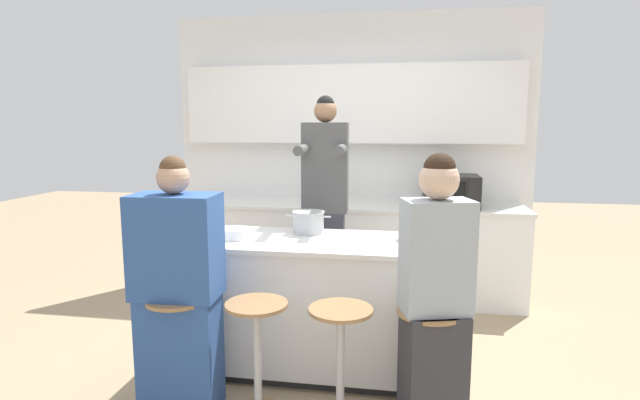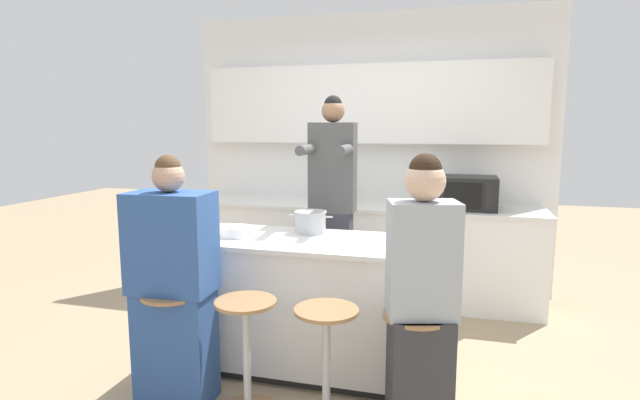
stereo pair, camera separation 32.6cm
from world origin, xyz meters
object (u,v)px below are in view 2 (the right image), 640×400
at_px(bar_stool_leftmost, 174,348).
at_px(bar_stool_center_right, 326,368).
at_px(bar_stool_center_left, 247,357).
at_px(person_seated_near, 421,311).
at_px(bar_stool_rightmost, 414,375).
at_px(fruit_bowl, 412,238).
at_px(person_cooking, 332,216).
at_px(coffee_cup_near, 208,235).
at_px(kitchen_island, 317,304).
at_px(cooking_pot, 311,222).
at_px(person_wrapped_blanket, 173,289).
at_px(microwave, 468,193).
at_px(banana_bunch, 418,249).
at_px(potted_plant, 338,186).

distance_m(bar_stool_leftmost, bar_stool_center_right, 0.92).
distance_m(bar_stool_center_left, person_seated_near, 1.00).
relative_size(bar_stool_center_left, bar_stool_rightmost, 1.00).
bearing_deg(bar_stool_center_right, bar_stool_center_left, 179.48).
xyz_separation_m(bar_stool_center_right, fruit_bowl, (0.37, 0.71, 0.58)).
distance_m(bar_stool_leftmost, bar_stool_center_left, 0.46).
relative_size(bar_stool_center_right, person_cooking, 0.37).
bearing_deg(bar_stool_rightmost, coffee_cup_near, 165.51).
relative_size(person_seated_near, coffee_cup_near, 14.07).
distance_m(kitchen_island, bar_stool_leftmost, 0.94).
distance_m(bar_stool_center_left, cooking_pot, 1.04).
height_order(person_wrapped_blanket, microwave, person_wrapped_blanket).
bearing_deg(fruit_bowl, person_seated_near, -80.78).
height_order(kitchen_island, bar_stool_rightmost, kitchen_island).
bearing_deg(bar_stool_rightmost, person_seated_near, -22.26).
xyz_separation_m(person_wrapped_blanket, fruit_bowl, (1.30, 0.67, 0.23)).
bearing_deg(bar_stool_leftmost, banana_bunch, 19.42).
bearing_deg(banana_bunch, person_cooking, 131.85).
bearing_deg(potted_plant, cooking_pot, -84.92).
xyz_separation_m(bar_stool_leftmost, coffee_cup_near, (0.04, 0.39, 0.59)).
height_order(bar_stool_leftmost, bar_stool_center_left, same).
bearing_deg(bar_stool_center_left, cooking_pot, 81.10).
relative_size(bar_stool_leftmost, coffee_cup_near, 6.37).
distance_m(bar_stool_leftmost, person_cooking, 1.53).
bearing_deg(bar_stool_center_left, person_cooking, 82.12).
bearing_deg(bar_stool_center_right, bar_stool_leftmost, 179.63).
relative_size(bar_stool_center_right, potted_plant, 2.34).
height_order(person_wrapped_blanket, fruit_bowl, person_wrapped_blanket).
xyz_separation_m(coffee_cup_near, banana_bunch, (1.31, 0.08, -0.03)).
xyz_separation_m(bar_stool_center_right, bar_stool_rightmost, (0.46, 0.05, 0.00)).
height_order(person_seated_near, coffee_cup_near, person_seated_near).
xyz_separation_m(fruit_bowl, coffee_cup_near, (-1.25, -0.32, 0.01)).
distance_m(kitchen_island, cooking_pot, 0.56).
height_order(kitchen_island, person_cooking, person_cooking).
bearing_deg(microwave, banana_bunch, -100.47).
relative_size(bar_stool_leftmost, person_wrapped_blanket, 0.46).
height_order(bar_stool_rightmost, fruit_bowl, fruit_bowl).
bearing_deg(bar_stool_leftmost, person_cooking, 63.38).
height_order(cooking_pot, banana_bunch, cooking_pot).
relative_size(kitchen_island, person_wrapped_blanket, 1.18).
height_order(cooking_pot, coffee_cup_near, cooking_pot).
xyz_separation_m(bar_stool_rightmost, fruit_bowl, (-0.09, 0.66, 0.58)).
xyz_separation_m(fruit_bowl, banana_bunch, (0.05, -0.23, -0.01)).
height_order(kitchen_island, banana_bunch, banana_bunch).
distance_m(person_seated_near, fruit_bowl, 0.72).
bearing_deg(bar_stool_leftmost, fruit_bowl, 28.77).
bearing_deg(bar_stool_center_left, coffee_cup_near, 137.22).
bearing_deg(bar_stool_center_right, bar_stool_rightmost, 6.09).
relative_size(person_cooking, fruit_bowl, 10.28).
distance_m(coffee_cup_near, microwave, 2.37).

